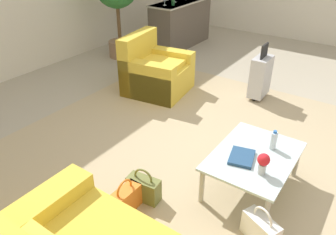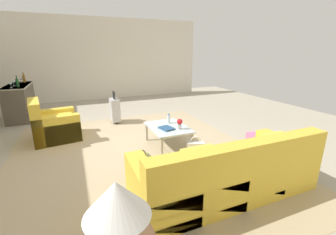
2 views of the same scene
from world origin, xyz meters
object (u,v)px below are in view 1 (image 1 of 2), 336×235
(bar_console, at_px, (181,23))
(wine_glass_leftmost, at_px, (165,0))
(handbag_orange, at_px, (125,200))
(coffee_table_book, at_px, (242,157))
(water_bottle, at_px, (274,140))
(flower_vase, at_px, (263,162))
(suitcase_silver, at_px, (261,76))
(coffee_table, at_px, (254,159))
(handbag_white, at_px, (261,229))
(handbag_olive, at_px, (144,188))
(armchair, at_px, (154,73))

(bar_console, xyz_separation_m, wine_glass_leftmost, (-0.56, 0.03, 0.57))
(bar_console, xyz_separation_m, handbag_orange, (-4.44, -2.27, -0.36))
(coffee_table_book, relative_size, handbag_orange, 0.79)
(water_bottle, xyz_separation_m, flower_vase, (-0.42, -0.05, 0.03))
(water_bottle, relative_size, wine_glass_leftmost, 1.32)
(suitcase_silver, bearing_deg, bar_console, 57.99)
(coffee_table, distance_m, coffee_table_book, 0.16)
(bar_console, relative_size, handbag_white, 4.59)
(wine_glass_leftmost, relative_size, handbag_olive, 0.43)
(wine_glass_leftmost, height_order, handbag_olive, wine_glass_leftmost)
(armchair, xyz_separation_m, bar_console, (2.21, 0.93, 0.19))
(coffee_table, distance_m, flower_vase, 0.32)
(flower_vase, bearing_deg, coffee_table_book, 66.50)
(coffee_table, height_order, wine_glass_leftmost, wine_glass_leftmost)
(water_bottle, xyz_separation_m, suitcase_silver, (1.80, 0.80, -0.15))
(coffee_table_book, distance_m, handbag_orange, 1.15)
(armchair, relative_size, bar_console, 0.61)
(bar_console, height_order, handbag_orange, bar_console)
(handbag_orange, bearing_deg, water_bottle, -39.05)
(armchair, height_order, handbag_olive, armchair)
(water_bottle, bearing_deg, suitcase_silver, 23.96)
(bar_console, height_order, handbag_white, bar_console)
(suitcase_silver, height_order, handbag_orange, suitcase_silver)
(coffee_table, relative_size, flower_vase, 4.84)
(water_bottle, bearing_deg, coffee_table, 153.43)
(water_bottle, height_order, coffee_table_book, water_bottle)
(coffee_table_book, height_order, suitcase_silver, suitcase_silver)
(coffee_table_book, relative_size, bar_console, 0.17)
(bar_console, xyz_separation_m, handbag_olive, (-4.22, -2.31, -0.36))
(armchair, xyz_separation_m, coffee_table, (-1.29, -2.17, 0.06))
(armchair, distance_m, bar_console, 2.41)
(flower_vase, height_order, handbag_orange, flower_vase)
(water_bottle, bearing_deg, wine_glass_leftmost, 49.67)
(wine_glass_leftmost, bearing_deg, water_bottle, -130.33)
(coffee_table, height_order, handbag_olive, coffee_table)
(handbag_white, relative_size, handbag_orange, 1.00)
(flower_vase, relative_size, handbag_white, 0.57)
(water_bottle, distance_m, bar_console, 4.60)
(suitcase_silver, distance_m, handbag_orange, 2.95)
(bar_console, xyz_separation_m, handbag_white, (-4.06, -3.42, -0.36))
(handbag_olive, xyz_separation_m, handbag_white, (0.17, -1.10, 0.00))
(flower_vase, relative_size, handbag_orange, 0.57)
(coffee_table, height_order, bar_console, bar_console)
(coffee_table_book, distance_m, suitcase_silver, 2.21)
(coffee_table, xyz_separation_m, handbag_olive, (-0.72, 0.79, -0.23))
(armchair, relative_size, suitcase_silver, 1.19)
(water_bottle, bearing_deg, handbag_olive, 136.18)
(flower_vase, bearing_deg, bar_console, 41.14)
(coffee_table, distance_m, suitcase_silver, 2.12)
(coffee_table, distance_m, wine_glass_leftmost, 4.35)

